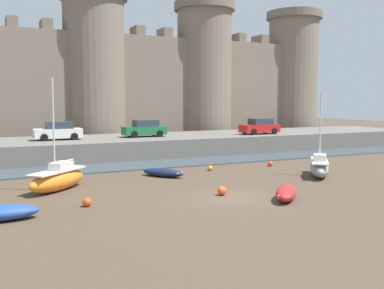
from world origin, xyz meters
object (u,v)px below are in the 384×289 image
at_px(rowboat_foreground_right, 286,193).
at_px(mooring_buoy_off_centre, 210,168).
at_px(mooring_buoy_mid_mud, 222,191).
at_px(car_quay_east, 145,129).
at_px(mooring_buoy_near_channel, 270,164).
at_px(car_quay_centre_east, 260,127).
at_px(car_quay_west, 58,131).
at_px(rowboat_near_channel_left, 163,172).
at_px(sailboat_foreground_centre, 58,179).
at_px(sailboat_midflat_right, 319,167).
at_px(mooring_buoy_near_shore, 87,202).

relative_size(rowboat_foreground_right, mooring_buoy_off_centre, 7.65).
xyz_separation_m(mooring_buoy_mid_mud, car_quay_east, (2.55, 19.49, 2.26)).
distance_m(mooring_buoy_near_channel, mooring_buoy_mid_mud, 11.86).
height_order(car_quay_centre_east, car_quay_west, same).
bearing_deg(car_quay_centre_east, car_quay_east, 170.75).
distance_m(rowboat_near_channel_left, mooring_buoy_off_centre, 4.25).
xyz_separation_m(sailboat_foreground_centre, car_quay_west, (2.40, 14.24, 1.82)).
distance_m(sailboat_midflat_right, rowboat_near_channel_left, 10.79).
height_order(mooring_buoy_near_channel, mooring_buoy_mid_mud, mooring_buoy_mid_mud).
distance_m(mooring_buoy_mid_mud, mooring_buoy_near_shore, 7.32).
bearing_deg(sailboat_foreground_centre, mooring_buoy_near_channel, 8.50).
distance_m(sailboat_foreground_centre, car_quay_west, 14.56).
xyz_separation_m(mooring_buoy_off_centre, car_quay_centre_east, (10.97, 9.58, 2.31)).
bearing_deg(car_quay_east, car_quay_centre_east, -9.25).
bearing_deg(sailboat_foreground_centre, sailboat_midflat_right, -9.40).
xyz_separation_m(mooring_buoy_near_channel, mooring_buoy_mid_mud, (-8.88, -7.85, 0.04)).
bearing_deg(mooring_buoy_near_shore, mooring_buoy_off_centre, 34.18).
height_order(sailboat_foreground_centre, mooring_buoy_mid_mud, sailboat_foreground_centre).
distance_m(sailboat_midflat_right, mooring_buoy_mid_mud, 9.51).
bearing_deg(car_quay_east, car_quay_west, 179.32).
relative_size(rowboat_near_channel_left, car_quay_east, 0.78).
height_order(car_quay_east, car_quay_west, same).
xyz_separation_m(mooring_buoy_mid_mud, car_quay_centre_east, (14.50, 17.54, 2.26)).
distance_m(rowboat_foreground_right, mooring_buoy_near_shore, 10.26).
bearing_deg(car_quay_centre_east, rowboat_near_channel_left, -145.22).
distance_m(rowboat_foreground_right, mooring_buoy_off_centre, 10.47).
xyz_separation_m(mooring_buoy_near_channel, mooring_buoy_off_centre, (-5.36, 0.11, -0.01)).
height_order(sailboat_foreground_centre, car_quay_centre_east, sailboat_foreground_centre).
height_order(sailboat_midflat_right, rowboat_near_channel_left, sailboat_midflat_right).
bearing_deg(sailboat_midflat_right, mooring_buoy_near_channel, 93.00).
relative_size(sailboat_midflat_right, rowboat_foreground_right, 1.94).
relative_size(car_quay_east, car_quay_centre_east, 1.00).
bearing_deg(sailboat_foreground_centre, mooring_buoy_off_centre, 12.90).
distance_m(mooring_buoy_mid_mud, car_quay_centre_east, 22.87).
bearing_deg(car_quay_east, mooring_buoy_mid_mud, -97.46).
distance_m(mooring_buoy_near_shore, car_quay_west, 19.19).
bearing_deg(car_quay_west, car_quay_east, -0.68).
relative_size(sailboat_foreground_centre, car_quay_centre_east, 1.59).
height_order(mooring_buoy_near_channel, car_quay_west, car_quay_west).
bearing_deg(rowboat_foreground_right, rowboat_near_channel_left, 108.16).
relative_size(mooring_buoy_off_centre, car_quay_east, 0.09).
bearing_deg(rowboat_near_channel_left, mooring_buoy_mid_mud, -84.95).
relative_size(mooring_buoy_mid_mud, car_quay_west, 0.12).
bearing_deg(mooring_buoy_near_channel, car_quay_east, 118.56).
bearing_deg(mooring_buoy_near_channel, car_quay_west, 140.81).
bearing_deg(mooring_buoy_off_centre, car_quay_centre_east, 41.13).
height_order(mooring_buoy_near_channel, mooring_buoy_near_shore, mooring_buoy_near_shore).
bearing_deg(mooring_buoy_near_shore, car_quay_centre_east, 37.84).
bearing_deg(mooring_buoy_near_shore, sailboat_midflat_right, 6.61).
relative_size(rowboat_near_channel_left, car_quay_centre_east, 0.78).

